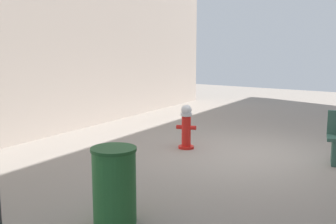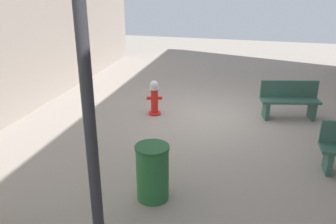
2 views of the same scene
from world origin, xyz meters
name	(u,v)px [view 1 (image 1 of 2)]	position (x,y,z in m)	size (l,w,h in m)	color
ground_plane	(251,155)	(0.00, 0.00, 0.00)	(23.40, 23.40, 0.00)	gray
fire_hydrant	(186,127)	(1.35, 0.19, 0.46)	(0.42, 0.39, 0.91)	red
trash_bin	(114,186)	(0.33, 3.77, 0.47)	(0.55, 0.55, 0.94)	#266633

